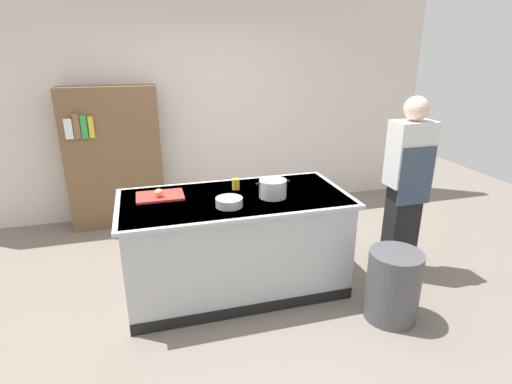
{
  "coord_description": "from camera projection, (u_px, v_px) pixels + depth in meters",
  "views": [
    {
      "loc": [
        -0.72,
        -3.22,
        2.14
      ],
      "look_at": [
        0.25,
        0.2,
        0.85
      ],
      "focal_mm": 28.61,
      "sensor_mm": 36.0,
      "label": 1
    }
  ],
  "objects": [
    {
      "name": "counter_island",
      "position": [
        235.0,
        242.0,
        3.67
      ],
      "size": [
        1.98,
        0.98,
        0.9
      ],
      "color": "#B7BABF",
      "rests_on": "ground_plane"
    },
    {
      "name": "bookshelf",
      "position": [
        114.0,
        158.0,
        4.89
      ],
      "size": [
        1.1,
        0.31,
        1.7
      ],
      "color": "brown",
      "rests_on": "ground_plane"
    },
    {
      "name": "mixing_bowl",
      "position": [
        229.0,
        202.0,
        3.3
      ],
      "size": [
        0.22,
        0.22,
        0.07
      ],
      "primitive_type": "cylinder",
      "color": "#B7BABF",
      "rests_on": "counter_island"
    },
    {
      "name": "back_wall",
      "position": [
        197.0,
        98.0,
        5.22
      ],
      "size": [
        6.4,
        0.12,
        3.0
      ],
      "primitive_type": "cube",
      "color": "silver",
      "rests_on": "ground_plane"
    },
    {
      "name": "cutting_board",
      "position": [
        160.0,
        196.0,
        3.51
      ],
      "size": [
        0.4,
        0.28,
        0.02
      ],
      "primitive_type": "cube",
      "color": "red",
      "rests_on": "counter_island"
    },
    {
      "name": "person_chef",
      "position": [
        407.0,
        184.0,
        3.81
      ],
      "size": [
        0.38,
        0.25,
        1.72
      ],
      "rotation": [
        0.0,
        0.0,
        1.68
      ],
      "color": "black",
      "rests_on": "ground_plane"
    },
    {
      "name": "ground_plane",
      "position": [
        236.0,
        286.0,
        3.83
      ],
      "size": [
        10.0,
        10.0,
        0.0
      ],
      "primitive_type": "plane",
      "color": "slate"
    },
    {
      "name": "stock_pot",
      "position": [
        273.0,
        188.0,
        3.49
      ],
      "size": [
        0.3,
        0.23,
        0.16
      ],
      "color": "#B7BABF",
      "rests_on": "counter_island"
    },
    {
      "name": "onion",
      "position": [
        159.0,
        193.0,
        3.45
      ],
      "size": [
        0.07,
        0.07,
        0.07
      ],
      "primitive_type": "sphere",
      "color": "tan",
      "rests_on": "cutting_board"
    },
    {
      "name": "juice_cup",
      "position": [
        236.0,
        184.0,
        3.69
      ],
      "size": [
        0.07,
        0.07,
        0.1
      ],
      "primitive_type": "cylinder",
      "color": "yellow",
      "rests_on": "counter_island"
    },
    {
      "name": "trash_bin",
      "position": [
        393.0,
        285.0,
        3.31
      ],
      "size": [
        0.43,
        0.43,
        0.6
      ],
      "primitive_type": "cylinder",
      "color": "#4C4C51",
      "rests_on": "ground_plane"
    }
  ]
}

